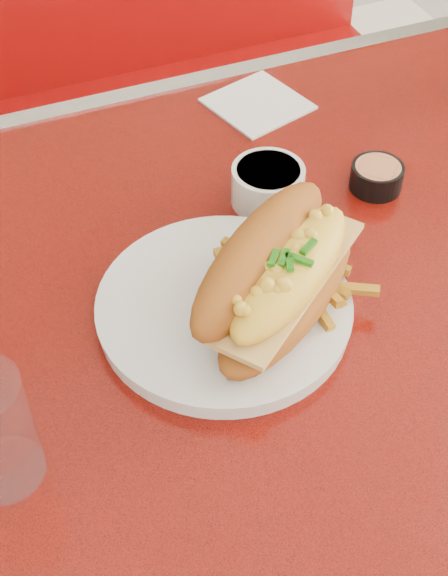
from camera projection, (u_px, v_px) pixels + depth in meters
name	position (u px, v px, depth m)	size (l,w,h in m)	color
ground	(284.00, 576.00, 1.42)	(8.00, 8.00, 0.00)	silver
diner_table	(311.00, 364.00, 0.97)	(1.23, 0.83, 0.77)	red
booth_bench_far	(129.00, 180.00, 1.72)	(1.20, 0.51, 0.90)	maroon
dinner_plate	(224.00, 308.00, 0.81)	(0.30, 0.30, 0.02)	silver
mac_hoagie	(279.00, 274.00, 0.77)	(0.26, 0.23, 0.10)	#A4581A
fries_pile	(284.00, 276.00, 0.80)	(0.12, 0.11, 0.04)	gold
fork	(269.00, 323.00, 0.78)	(0.02, 0.13, 0.00)	silver
gravy_ramekin	(268.00, 184.00, 0.92)	(0.09, 0.09, 0.05)	silver
sauce_cup_right	(377.00, 176.00, 0.94)	(0.08, 0.08, 0.03)	black
paper_napkin	(258.00, 104.00, 1.07)	(0.11, 0.11, 0.00)	white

